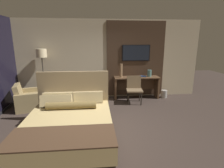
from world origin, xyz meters
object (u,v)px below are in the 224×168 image
(desk_chair, at_px, (134,87))
(floor_lamp, at_px, (42,57))
(desk, at_px, (136,84))
(armchair_by_window, at_px, (30,100))
(bed, at_px, (69,125))
(book, at_px, (143,76))
(vase_short, at_px, (149,73))
(tv, at_px, (136,53))
(waste_bin, at_px, (164,94))
(vase_tall, at_px, (121,71))

(desk_chair, distance_m, floor_lamp, 3.27)
(desk, bearing_deg, armchair_by_window, -168.53)
(bed, xyz_separation_m, book, (2.29, 2.65, 0.48))
(desk, height_order, book, book)
(bed, distance_m, vase_short, 3.72)
(desk, xyz_separation_m, tv, (-0.00, 0.19, 1.11))
(floor_lamp, bearing_deg, armchair_by_window, -110.83)
(armchair_by_window, height_order, waste_bin, armchair_by_window)
(floor_lamp, distance_m, waste_bin, 4.52)
(vase_short, bearing_deg, tv, 157.29)
(armchair_by_window, bearing_deg, waste_bin, -97.80)
(desk_chair, relative_size, waste_bin, 3.21)
(bed, xyz_separation_m, waste_bin, (3.10, 2.58, -0.19))
(tv, height_order, floor_lamp, tv)
(bed, height_order, armchair_by_window, bed)
(desk, relative_size, waste_bin, 5.78)
(bed, distance_m, floor_lamp, 3.16)
(floor_lamp, xyz_separation_m, waste_bin, (4.31, -0.09, -1.38))
(floor_lamp, xyz_separation_m, book, (3.50, -0.02, -0.71))
(bed, bearing_deg, book, 49.19)
(desk_chair, height_order, vase_short, vase_short)
(desk, distance_m, tv, 1.12)
(desk, distance_m, waste_bin, 1.12)
(vase_tall, distance_m, book, 0.84)
(bed, relative_size, tv, 2.15)
(bed, distance_m, tv, 3.76)
(armchair_by_window, height_order, vase_tall, vase_tall)
(desk, bearing_deg, vase_tall, -176.07)
(floor_lamp, height_order, vase_tall, floor_lamp)
(desk, bearing_deg, waste_bin, -5.74)
(vase_short, bearing_deg, desk_chair, -143.89)
(desk, relative_size, tv, 1.58)
(book, bearing_deg, desk, 172.30)
(floor_lamp, relative_size, waste_bin, 6.43)
(desk_chair, bearing_deg, desk, 75.19)
(bed, height_order, desk, bed)
(armchair_by_window, height_order, book, book)
(bed, xyz_separation_m, desk, (2.05, 2.68, 0.20))
(vase_short, xyz_separation_m, waste_bin, (0.57, -0.09, -0.77))
(desk_chair, xyz_separation_m, vase_short, (0.66, 0.48, 0.37))
(floor_lamp, bearing_deg, bed, -65.61)
(tv, xyz_separation_m, armchair_by_window, (-3.53, -0.90, -1.37))
(desk, height_order, vase_tall, vase_tall)
(bed, height_order, tv, tv)
(desk_chair, height_order, book, desk_chair)
(tv, distance_m, book, 0.89)
(desk_chair, height_order, floor_lamp, floor_lamp)
(desk, height_order, vase_short, vase_short)
(vase_short, bearing_deg, waste_bin, -9.39)
(bed, bearing_deg, desk, 52.56)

